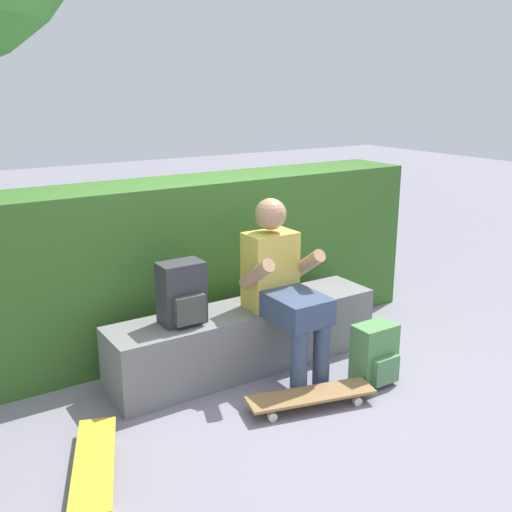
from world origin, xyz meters
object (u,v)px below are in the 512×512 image
person_skater (282,284)px  backpack_on_bench (182,294)px  skateboard_beside_bench (94,463)px  skateboard_near_person (311,396)px  bench_main (247,337)px  backpack_on_ground (375,354)px

person_skater → backpack_on_bench: (-0.64, 0.20, -0.01)m
person_skater → skateboard_beside_bench: person_skater is taller
person_skater → skateboard_near_person: (-0.11, -0.47, -0.57)m
bench_main → skateboard_beside_bench: (-1.29, -0.62, -0.15)m
person_skater → backpack_on_ground: bearing=-43.7°
person_skater → skateboard_near_person: size_ratio=1.45×
backpack_on_bench → backpack_on_ground: 1.33m
bench_main → skateboard_near_person: (0.04, -0.68, -0.15)m
bench_main → person_skater: 0.49m
bench_main → backpack_on_bench: size_ratio=4.90×
bench_main → backpack_on_ground: 0.88m
skateboard_near_person → backpack_on_bench: (-0.53, 0.67, 0.56)m
person_skater → skateboard_beside_bench: size_ratio=1.46×
person_skater → backpack_on_bench: 0.67m
person_skater → backpack_on_ground: (0.45, -0.43, -0.45)m
skateboard_near_person → backpack_on_ground: bearing=3.7°
skateboard_near_person → backpack_on_bench: 1.02m
skateboard_near_person → skateboard_beside_bench: (-1.34, 0.06, 0.00)m
person_skater → backpack_on_bench: bearing=162.6°
skateboard_near_person → backpack_on_ground: 0.57m
bench_main → skateboard_beside_bench: bearing=-154.5°
skateboard_beside_bench → backpack_on_bench: 1.16m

